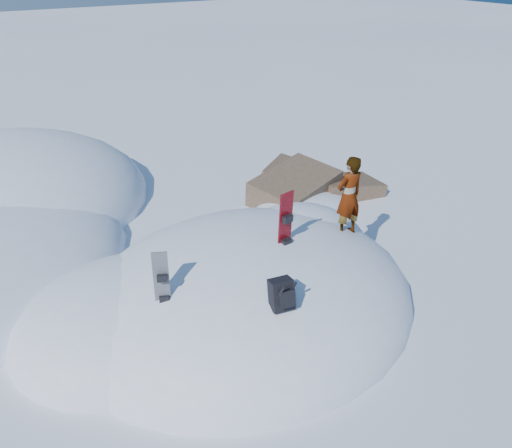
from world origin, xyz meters
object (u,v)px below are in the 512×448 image
snowboard_red (285,233)px  snowboard_dark (163,290)px  person (349,196)px  backpack (282,295)px

snowboard_red → snowboard_dark: 2.53m
person → snowboard_dark: bearing=3.9°
snowboard_dark → backpack: snowboard_dark is taller
snowboard_red → person: person is taller
snowboard_red → person: bearing=-3.9°
snowboard_dark → person: bearing=29.3°
backpack → person: 3.08m
snowboard_red → person: 1.71m
snowboard_red → snowboard_dark: bearing=172.6°
backpack → person: size_ratio=0.35×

